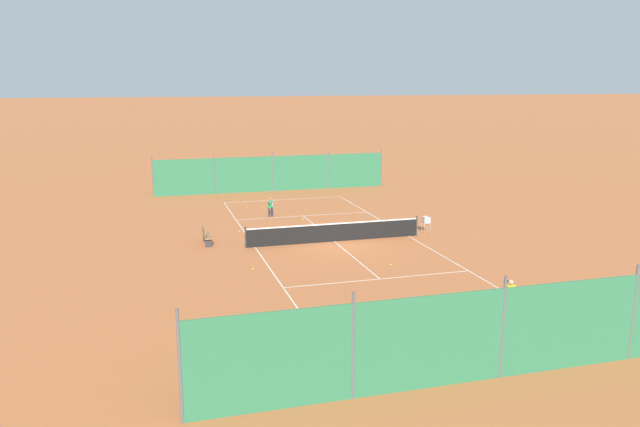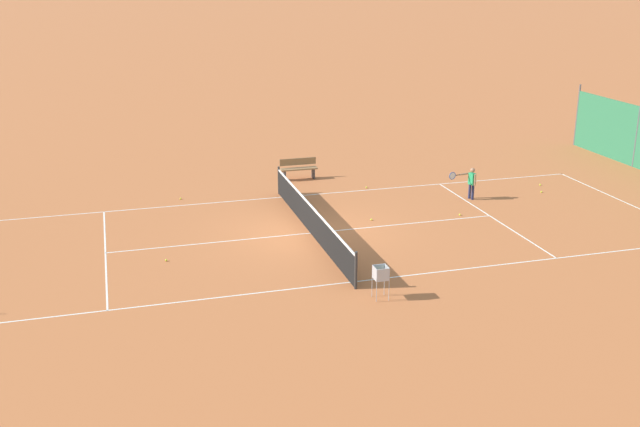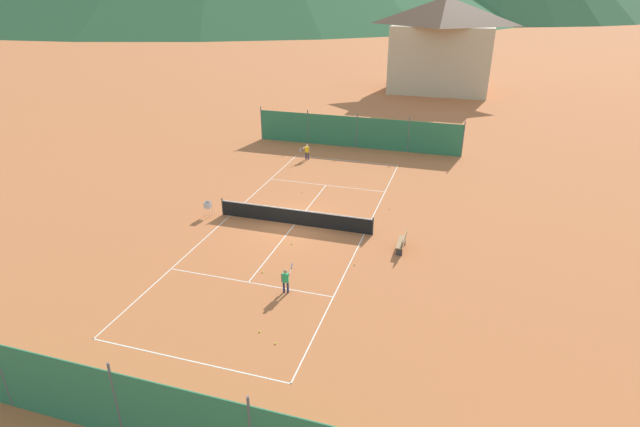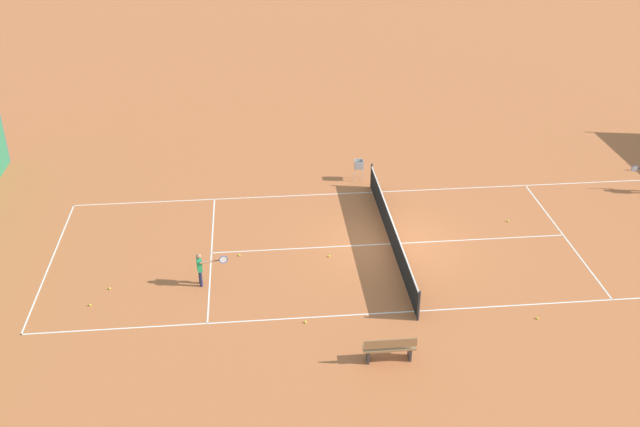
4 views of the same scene
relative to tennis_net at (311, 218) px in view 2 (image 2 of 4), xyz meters
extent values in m
plane|color=#BC6638|center=(0.00, 0.00, -0.50)|extent=(600.00, 600.00, 0.00)
cube|color=white|center=(0.00, -11.90, -0.50)|extent=(8.25, 0.05, 0.01)
cube|color=white|center=(-4.10, 0.00, -0.50)|extent=(0.05, 23.85, 0.01)
cube|color=white|center=(4.10, 0.00, -0.50)|extent=(0.05, 23.85, 0.01)
cube|color=white|center=(0.00, 6.40, -0.50)|extent=(8.20, 0.05, 0.01)
cube|color=white|center=(0.00, -6.40, -0.50)|extent=(8.20, 0.05, 0.01)
cube|color=white|center=(0.00, 0.00, -0.50)|extent=(0.05, 12.80, 0.01)
cylinder|color=#2D2D2D|center=(-4.55, 0.00, 0.03)|extent=(0.08, 0.08, 1.06)
cylinder|color=#2D2D2D|center=(4.55, 0.00, 0.03)|extent=(0.08, 0.08, 1.06)
cube|color=black|center=(0.00, 0.00, -0.04)|extent=(9.10, 0.02, 0.91)
cube|color=white|center=(0.00, 0.00, 0.43)|extent=(9.10, 0.04, 0.06)
cylinder|color=#59595E|center=(4.30, -15.50, 0.95)|extent=(0.08, 0.08, 2.90)
cylinder|color=#59595E|center=(8.60, -15.50, 0.95)|extent=(0.08, 0.08, 2.90)
cylinder|color=#23284C|center=(1.88, -6.69, -0.22)|extent=(0.10, 0.10, 0.56)
cylinder|color=#23284C|center=(2.05, -6.66, -0.22)|extent=(0.10, 0.10, 0.56)
cube|color=#239E5B|center=(1.97, -6.68, 0.27)|extent=(0.29, 0.20, 0.43)
sphere|color=#A37556|center=(1.97, -6.68, 0.60)|extent=(0.17, 0.17, 0.17)
cylinder|color=#A37556|center=(1.80, -6.71, 0.27)|extent=(0.06, 0.06, 0.43)
cylinder|color=#A37556|center=(2.09, -6.43, 0.44)|extent=(0.14, 0.43, 0.06)
cylinder|color=black|center=(2.03, -6.12, 0.44)|extent=(0.06, 0.20, 0.03)
torus|color=#1E4CB2|center=(1.99, -5.89, 0.44)|extent=(0.07, 0.28, 0.28)
cylinder|color=silver|center=(1.99, -5.89, 0.44)|extent=(0.05, 0.25, 0.25)
sphere|color=#CCE033|center=(0.30, -5.42, -0.47)|extent=(0.07, 0.07, 0.07)
sphere|color=#CCE033|center=(-1.17, 4.70, -0.47)|extent=(0.07, 0.07, 0.07)
sphere|color=#CCE033|center=(1.95, -9.62, -0.47)|extent=(0.07, 0.07, 0.07)
sphere|color=#CCE033|center=(0.66, -2.31, -0.47)|extent=(0.07, 0.07, 0.07)
sphere|color=#CCE033|center=(2.82, -10.10, -0.47)|extent=(0.07, 0.07, 0.07)
sphere|color=#CCE033|center=(4.85, 3.66, -0.47)|extent=(0.07, 0.07, 0.07)
sphere|color=#CCE033|center=(4.36, -3.43, -0.47)|extent=(0.07, 0.07, 0.07)
cylinder|color=#B7B7BC|center=(-5.47, -0.59, -0.22)|extent=(0.02, 0.02, 0.55)
cylinder|color=#B7B7BC|center=(-5.13, -0.59, -0.22)|extent=(0.02, 0.02, 0.55)
cylinder|color=#B7B7BC|center=(-5.47, -0.25, -0.22)|extent=(0.02, 0.02, 0.55)
cylinder|color=#B7B7BC|center=(-5.13, -0.25, -0.22)|extent=(0.02, 0.02, 0.55)
cube|color=#B7B7BC|center=(-5.30, -0.42, 0.06)|extent=(0.34, 0.34, 0.02)
cube|color=#B7B7BC|center=(-5.30, -0.59, 0.22)|extent=(0.34, 0.02, 0.34)
cube|color=#B7B7BC|center=(-5.30, -0.25, 0.22)|extent=(0.34, 0.02, 0.34)
cube|color=#B7B7BC|center=(-5.47, -0.42, 0.22)|extent=(0.02, 0.34, 0.34)
cube|color=#B7B7BC|center=(-5.13, -0.42, 0.22)|extent=(0.02, 0.34, 0.34)
sphere|color=#CCE033|center=(-5.42, -0.49, 0.10)|extent=(0.07, 0.07, 0.07)
sphere|color=#CCE033|center=(-5.40, -0.33, 0.10)|extent=(0.07, 0.07, 0.07)
sphere|color=#CCE033|center=(-5.36, -0.55, 0.10)|extent=(0.07, 0.07, 0.07)
sphere|color=#CCE033|center=(-5.29, -0.33, 0.10)|extent=(0.07, 0.07, 0.07)
sphere|color=#CCE033|center=(-5.30, -0.33, 0.10)|extent=(0.07, 0.07, 0.07)
sphere|color=#CCE033|center=(-5.42, -0.32, 0.10)|extent=(0.07, 0.07, 0.07)
sphere|color=#CCE033|center=(-5.28, -0.40, 0.16)|extent=(0.07, 0.07, 0.07)
sphere|color=#CCE033|center=(-5.25, -0.45, 0.16)|extent=(0.07, 0.07, 0.07)
sphere|color=#CCE033|center=(-5.24, -0.53, 0.16)|extent=(0.07, 0.07, 0.07)
sphere|color=#CCE033|center=(-5.22, -0.48, 0.16)|extent=(0.07, 0.07, 0.07)
sphere|color=#CCE033|center=(-5.29, -0.38, 0.16)|extent=(0.07, 0.07, 0.07)
sphere|color=#CCE033|center=(-5.17, -0.47, 0.16)|extent=(0.07, 0.07, 0.07)
sphere|color=#CCE033|center=(-5.23, -0.33, 0.21)|extent=(0.07, 0.07, 0.07)
sphere|color=#CCE033|center=(-5.17, -0.45, 0.21)|extent=(0.07, 0.07, 0.07)
sphere|color=#CCE033|center=(-5.37, -0.50, 0.21)|extent=(0.07, 0.07, 0.07)
cube|color=olive|center=(6.30, -1.22, -0.06)|extent=(0.36, 1.50, 0.05)
cube|color=olive|center=(6.46, -1.22, 0.20)|extent=(0.04, 1.50, 0.28)
cube|color=#333338|center=(6.30, -1.82, -0.28)|extent=(0.32, 0.06, 0.44)
cube|color=#333338|center=(6.30, -0.62, -0.28)|extent=(0.32, 0.06, 0.44)
camera|label=1|loc=(9.14, 29.46, 7.54)|focal=35.00mm
camera|label=2|loc=(-21.90, 5.95, 7.70)|focal=42.00mm
camera|label=3|loc=(8.93, -24.24, 12.13)|focal=28.00mm
camera|label=4|loc=(22.67, -4.77, 13.32)|focal=42.00mm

